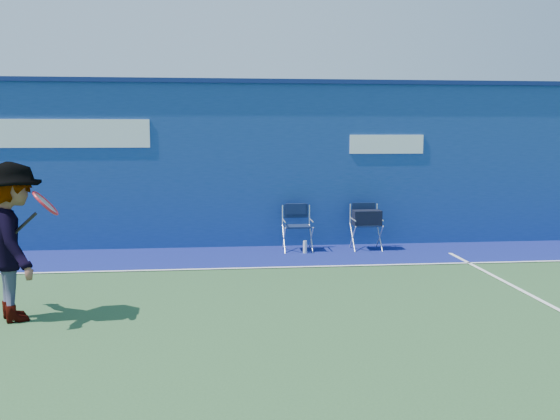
{
  "coord_description": "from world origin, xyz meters",
  "views": [
    {
      "loc": [
        0.48,
        -5.86,
        2.11
      ],
      "look_at": [
        1.35,
        2.6,
        1.0
      ],
      "focal_mm": 38.0,
      "sensor_mm": 36.0,
      "label": 1
    }
  ],
  "objects": [
    {
      "name": "ground",
      "position": [
        0.0,
        0.0,
        0.0
      ],
      "size": [
        80.0,
        80.0,
        0.0
      ],
      "primitive_type": "plane",
      "color": "#2B512B",
      "rests_on": "ground"
    },
    {
      "name": "stadium_wall",
      "position": [
        -0.0,
        5.2,
        1.55
      ],
      "size": [
        24.0,
        0.5,
        3.08
      ],
      "color": "navy",
      "rests_on": "ground"
    },
    {
      "name": "out_of_bounds_strip",
      "position": [
        0.0,
        4.1,
        0.0
      ],
      "size": [
        24.0,
        1.8,
        0.01
      ],
      "primitive_type": "cube",
      "color": "navy",
      "rests_on": "ground"
    },
    {
      "name": "court_lines",
      "position": [
        0.0,
        0.6,
        0.01
      ],
      "size": [
        24.0,
        12.0,
        0.01
      ],
      "color": "white",
      "rests_on": "out_of_bounds_strip"
    },
    {
      "name": "directors_chair_left",
      "position": [
        1.86,
        4.54,
        0.28
      ],
      "size": [
        0.49,
        0.46,
        0.83
      ],
      "color": "silver",
      "rests_on": "ground"
    },
    {
      "name": "directors_chair_right",
      "position": [
        3.12,
        4.51,
        0.35
      ],
      "size": [
        0.5,
        0.45,
        0.83
      ],
      "color": "silver",
      "rests_on": "ground"
    },
    {
      "name": "water_bottle",
      "position": [
        1.97,
        4.28,
        0.11
      ],
      "size": [
        0.07,
        0.07,
        0.23
      ],
      "primitive_type": "cylinder",
      "color": "silver",
      "rests_on": "ground"
    },
    {
      "name": "tennis_player",
      "position": [
        -1.83,
        0.95,
        0.9
      ],
      "size": [
        1.13,
        1.34,
        1.79
      ],
      "color": "#EA4738",
      "rests_on": "ground"
    }
  ]
}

